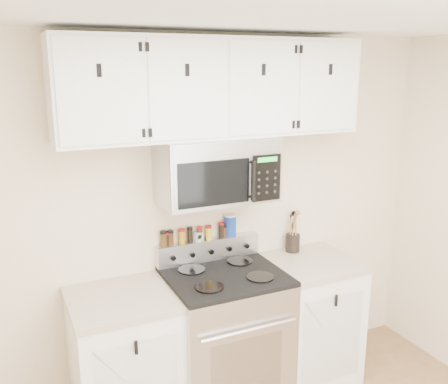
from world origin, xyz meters
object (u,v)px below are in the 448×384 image
at_px(microwave, 217,170).
at_px(utensil_crock, 293,241).
at_px(salt_canister, 230,225).
at_px(range, 225,337).

xyz_separation_m(microwave, utensil_crock, (0.67, 0.11, -0.63)).
bearing_deg(salt_canister, microwave, -137.54).
relative_size(utensil_crock, salt_canister, 1.94).
bearing_deg(salt_canister, range, -121.12).
distance_m(microwave, salt_canister, 0.50).
height_order(range, salt_canister, salt_canister).
distance_m(range, utensil_crock, 0.87).
bearing_deg(range, salt_canister, 58.88).
height_order(range, microwave, microwave).
relative_size(range, utensil_crock, 3.54).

